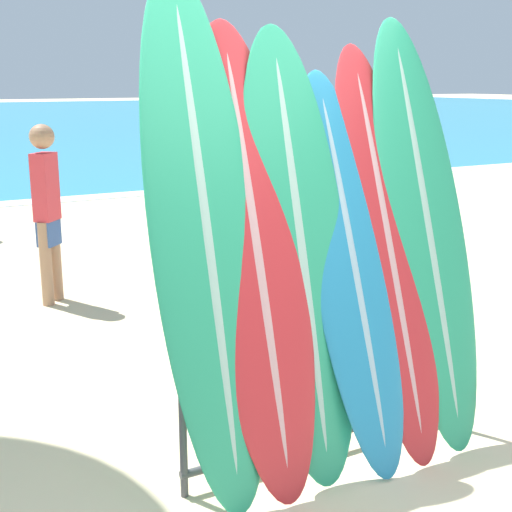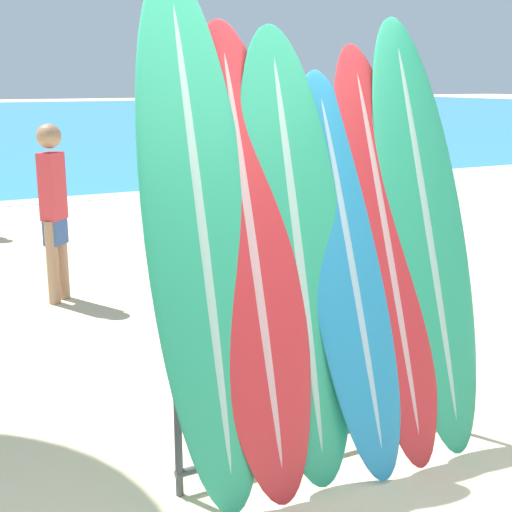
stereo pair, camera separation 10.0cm
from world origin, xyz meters
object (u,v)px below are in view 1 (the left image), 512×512
Objects in this scene: surfboard_slot_0 at (205,240)px; surfboard_slot_1 at (255,259)px; surfboard_slot_5 at (425,231)px; person_near_water at (211,200)px; person_far_left at (47,207)px; surfboard_slot_3 at (351,270)px; surfboard_slot_4 at (387,250)px; surfboard_rack at (325,371)px; surfboard_slot_2 at (300,255)px.

surfboard_slot_0 is 1.10× the size of surfboard_slot_1.
surfboard_slot_5 reaches higher than person_near_water.
surfboard_slot_3 is at bearing 55.30° from person_far_left.
surfboard_slot_0 is at bearing 42.34° from person_far_left.
surfboard_slot_0 is 1.56× the size of person_far_left.
surfboard_slot_4 is at bearing 59.34° from person_far_left.
surfboard_slot_3 is (0.57, -0.03, -0.12)m from surfboard_slot_1.
surfboard_slot_3 is at bearing 127.73° from person_near_water.
person_far_left reaches higher than surfboard_rack.
person_near_water is (1.22, 3.18, -0.26)m from surfboard_slot_1.
surfboard_slot_2 is at bearing 50.70° from person_far_left.
person_near_water is at bearing 76.00° from surfboard_rack.
person_far_left is (-0.27, 3.57, -0.27)m from surfboard_slot_1.
person_near_water is (0.10, 3.17, -0.28)m from surfboard_slot_5.
surfboard_rack is 0.66× the size of surfboard_slot_0.
surfboard_slot_1 is 1.40× the size of person_near_water.
surfboard_slot_5 is at bearing -0.28° from surfboard_slot_0.
surfboard_rack is 0.76× the size of surfboard_slot_4.
surfboard_slot_1 is (-0.41, 0.04, 0.67)m from surfboard_rack.
surfboard_rack is at bearing -174.88° from surfboard_slot_4.
surfboard_slot_0 is 1.11× the size of surfboard_slot_2.
surfboard_slot_1 reaches higher than person_far_left.
person_near_water reaches higher than surfboard_rack.
surfboard_slot_3 is at bearing -3.20° from surfboard_slot_1.
surfboard_slot_4 is (0.42, 0.04, 0.62)m from surfboard_rack.
surfboard_slot_2 is at bearing 165.76° from surfboard_rack.
person_near_water is at bearing 69.07° from surfboard_slot_1.
surfboard_slot_2 reaches higher than surfboard_slot_3.
surfboard_slot_0 reaches higher than surfboard_slot_5.
surfboard_slot_3 is 0.27m from surfboard_slot_4.
person_far_left is (-1.49, 0.39, -0.01)m from person_near_water.
surfboard_slot_5 reaches higher than surfboard_slot_3.
surfboard_slot_2 is 1.40× the size of person_far_left.
surfboard_slot_1 is 1.12× the size of surfboard_slot_3.
surfboard_slot_4 is at bearing 6.85° from surfboard_slot_3.
surfboard_slot_3 reaches higher than person_near_water.
surfboard_slot_3 is at bearing -3.94° from surfboard_slot_0.
surfboard_slot_0 is 1.23× the size of surfboard_slot_3.
person_far_left is at bearing 94.29° from surfboard_slot_1.
surfboard_slot_5 is at bearing 63.55° from person_far_left.
person_near_water is (0.38, 3.19, -0.21)m from surfboard_slot_4.
surfboard_slot_0 is at bearing 114.04° from person_near_water.
surfboard_slot_4 is (1.09, -0.03, -0.17)m from surfboard_slot_0.
surfboard_slot_4 reaches higher than surfboard_slot_3.
surfboard_slot_0 is 0.54m from surfboard_slot_2.
surfboard_slot_2 is 0.97× the size of surfboard_slot_5.
surfboard_slot_3 is (0.83, -0.06, -0.24)m from surfboard_slot_0.
surfboard_slot_2 is at bearing 0.02° from surfboard_slot_1.
person_far_left is at bearing 90.14° from surfboard_slot_0.
surfboard_slot_5 is at bearing 3.76° from surfboard_slot_4.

